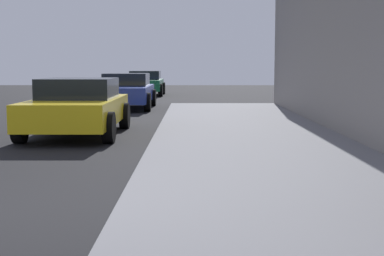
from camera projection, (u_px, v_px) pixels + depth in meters
sidewalk at (317, 218)px, 5.63m from camera, size 4.00×32.00×0.15m
car_yellow at (78, 106)px, 12.90m from camera, size 2.01×4.27×1.27m
car_blue at (127, 91)px, 20.85m from camera, size 1.97×4.28×1.27m
car_green at (146, 83)px, 30.01m from camera, size 1.95×4.04×1.27m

